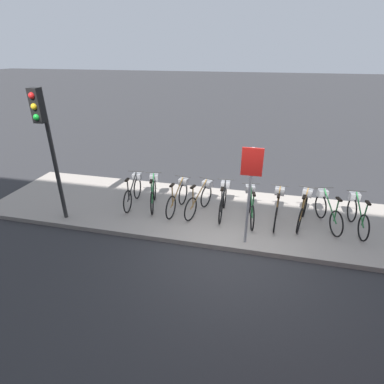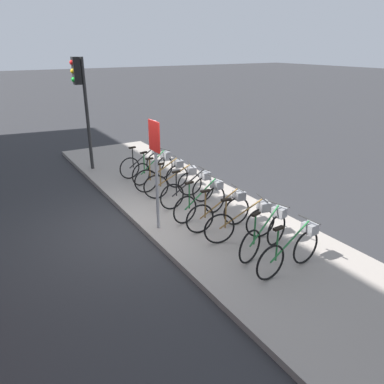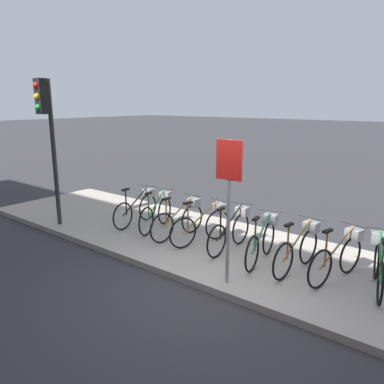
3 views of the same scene
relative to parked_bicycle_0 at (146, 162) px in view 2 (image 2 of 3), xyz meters
name	(u,v)px [view 2 (image 2 of 3)]	position (x,y,z in m)	size (l,w,h in m)	color
ground_plane	(140,230)	(2.95, -1.52, -0.54)	(120.00, 120.00, 0.00)	#2D2D30
sidewalk	(200,212)	(2.95, 0.03, -0.48)	(13.91, 3.10, 0.12)	#9E9389
parked_bicycle_0	(146,162)	(0.00, 0.00, 0.00)	(0.46, 1.50, 0.93)	black
parked_bicycle_1	(156,167)	(0.58, 0.04, 0.00)	(0.56, 1.46, 0.93)	black
parked_bicycle_2	(165,175)	(1.35, -0.06, 0.00)	(0.46, 1.50, 0.93)	black
parked_bicycle_3	(177,181)	(1.97, -0.04, 0.00)	(0.58, 1.46, 0.93)	black
parked_bicycle_4	(191,188)	(2.58, 0.02, 0.00)	(0.46, 1.51, 0.93)	black
parked_bicycle_5	(204,199)	(3.31, -0.11, 0.00)	(0.46, 1.50, 0.93)	black
parked_bicycle_6	(223,210)	(3.99, -0.07, 0.00)	(0.46, 1.50, 0.93)	black
parked_bicycle_7	(245,220)	(4.63, 0.00, 0.00)	(0.53, 1.47, 0.93)	black
parked_bicycle_8	(267,231)	(5.20, 0.07, 0.00)	(0.56, 1.46, 0.93)	black
parked_bicycle_9	(293,248)	(5.89, 0.04, 0.00)	(0.46, 1.51, 0.93)	black
traffic_light	(81,91)	(-1.46, -1.29, 1.97)	(0.24, 0.40, 3.31)	#2D2D2D
sign_post	(155,157)	(3.28, -1.23, 1.13)	(0.44, 0.07, 2.28)	#99999E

